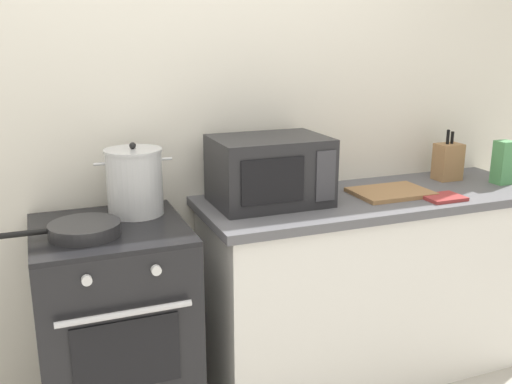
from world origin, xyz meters
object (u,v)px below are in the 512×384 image
at_px(frying_pan, 83,229).
at_px(pasta_box, 503,162).
at_px(cutting_board, 391,192).
at_px(microwave, 269,170).
at_px(oven_mitt, 443,198).
at_px(knife_block, 448,161).
at_px(stove, 116,331).
at_px(stock_pot, 135,182).

distance_m(frying_pan, pasta_box, 2.06).
xyz_separation_m(frying_pan, cutting_board, (1.42, 0.07, -0.02)).
xyz_separation_m(microwave, oven_mitt, (0.77, -0.24, -0.14)).
height_order(knife_block, oven_mitt, knife_block).
height_order(frying_pan, pasta_box, pasta_box).
height_order(stove, stock_pot, stock_pot).
bearing_deg(knife_block, cutting_board, -162.33).
bearing_deg(stock_pot, frying_pan, -138.90).
relative_size(stove, cutting_board, 2.56).
bearing_deg(microwave, frying_pan, -169.64).
relative_size(stove, stock_pot, 2.86).
bearing_deg(stove, microwave, 6.27).
bearing_deg(oven_mitt, frying_pan, 176.85).
bearing_deg(knife_block, stock_pot, -179.72).
relative_size(microwave, oven_mitt, 2.78).
distance_m(stove, frying_pan, 0.50).
height_order(stock_pot, pasta_box, stock_pot).
bearing_deg(cutting_board, knife_block, 17.67).
height_order(stock_pot, frying_pan, stock_pot).
relative_size(stove, knife_block, 3.49).
xyz_separation_m(microwave, pasta_box, (1.23, -0.11, -0.04)).
bearing_deg(stove, frying_pan, -145.06).
distance_m(stock_pot, frying_pan, 0.33).
height_order(knife_block, pasta_box, knife_block).
bearing_deg(pasta_box, stock_pot, 174.91).
bearing_deg(stock_pot, oven_mitt, -12.14).
distance_m(stock_pot, oven_mitt, 1.40).
relative_size(pasta_box, oven_mitt, 1.22).
xyz_separation_m(stove, microwave, (0.72, 0.08, 0.61)).
bearing_deg(microwave, stock_pot, 174.73).
relative_size(frying_pan, knife_block, 1.78).
bearing_deg(oven_mitt, pasta_box, 15.67).
distance_m(stove, knife_block, 1.84).
relative_size(stock_pot, pasta_box, 1.46).
bearing_deg(frying_pan, cutting_board, 2.92).
bearing_deg(microwave, stove, -173.73).
distance_m(stock_pot, cutting_board, 1.20).
bearing_deg(cutting_board, frying_pan, -177.08).
relative_size(stock_pot, cutting_board, 0.89).
bearing_deg(oven_mitt, microwave, 162.84).
height_order(microwave, oven_mitt, microwave).
height_order(stock_pot, oven_mitt, stock_pot).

